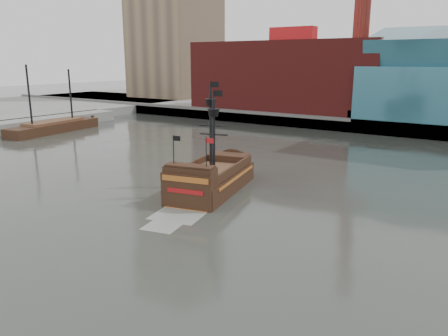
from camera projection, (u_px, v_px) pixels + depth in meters
The scene contains 7 objects.
ground at pixel (116, 268), 28.30m from camera, with size 400.00×400.00×0.00m, color #252723.
promenade_far at pixel (413, 113), 102.21m from camera, with size 220.00×60.00×2.00m, color slate.
seawall at pixel (379, 128), 78.36m from camera, with size 220.00×1.00×2.60m, color #4C4C49.
pier at pixel (24, 125), 83.61m from camera, with size 6.00×40.00×2.00m, color slate.
skyline at pixel (445, 1), 87.74m from camera, with size 149.00×45.00×62.00m.
pirate_ship at pixel (211, 181), 44.47m from camera, with size 8.02×16.40×11.79m.
docked_vessel at pixel (54, 128), 81.30m from camera, with size 6.78×19.43×12.94m.
Camera 1 is at (20.25, -17.61, 13.10)m, focal length 35.00 mm.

